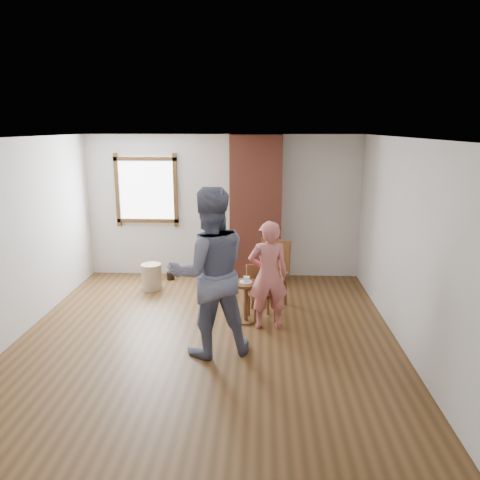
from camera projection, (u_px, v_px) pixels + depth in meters
The scene contains 12 objects.
ground at pixel (207, 338), 6.20m from camera, with size 5.50×5.50×0.00m, color brown.
room_shell at pixel (206, 196), 6.37m from camera, with size 5.04×5.52×2.62m.
brick_chimney at pixel (256, 209), 8.30m from camera, with size 0.90×0.50×2.60m, color #A04B38.
stoneware_crock at pixel (152, 277), 8.02m from camera, with size 0.35×0.35×0.44m, color tan.
dark_pot at pixel (171, 276), 8.56m from camera, with size 0.14×0.14×0.14m, color black.
dining_chair_left at pixel (261, 289), 6.75m from camera, with size 0.47×0.47×0.80m.
dining_chair_right at pixel (272, 270), 7.22m from camera, with size 0.64×0.64×1.03m.
side_table at pixel (246, 295), 6.63m from camera, with size 0.40×0.40×0.60m.
cake_plate at pixel (246, 282), 6.58m from camera, with size 0.18×0.18×0.01m, color white.
cake_slice at pixel (247, 280), 6.57m from camera, with size 0.08×0.07×0.06m, color white.
man at pixel (209, 273), 5.59m from camera, with size 1.00×0.78×2.06m, color #151A3C.
person_pink at pixel (268, 275), 6.37m from camera, with size 0.55×0.36×1.52m, color #D16B68.
Camera 1 is at (0.70, -5.69, 2.73)m, focal length 35.00 mm.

